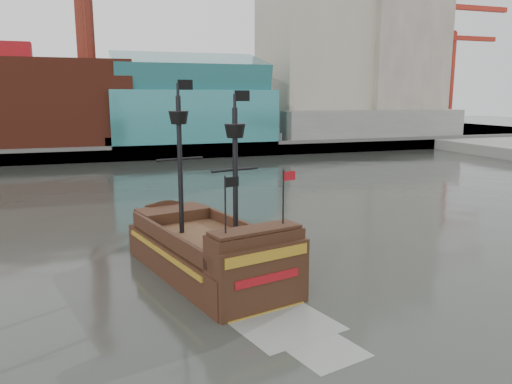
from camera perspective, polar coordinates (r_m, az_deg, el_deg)
name	(u,v)px	position (r m, az deg, el deg)	size (l,w,h in m)	color
ground	(264,296)	(28.48, 0.97, -11.78)	(400.00, 400.00, 0.00)	#262924
promenade_far	(128,140)	(117.48, -14.40, 5.75)	(220.00, 60.00, 2.00)	slate
seawall	(142,153)	(88.20, -12.88, 4.38)	(220.00, 1.00, 2.60)	#4C4C49
skyline	(151,29)	(111.01, -11.88, 17.76)	(149.00, 45.00, 62.00)	brown
crane_a	(449,63)	(138.25, 21.20, 13.62)	(22.50, 4.00, 32.25)	slate
crane_b	(452,79)	(151.90, 21.51, 11.96)	(19.10, 4.00, 26.25)	slate
pirate_ship	(209,257)	(31.32, -5.43, -7.41)	(9.01, 17.87, 12.84)	black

